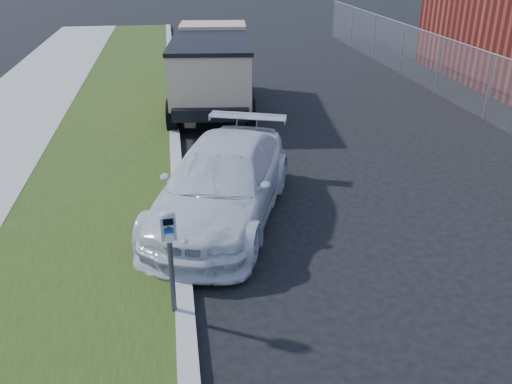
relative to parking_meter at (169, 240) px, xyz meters
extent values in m
plane|color=black|center=(2.73, 0.63, -1.18)|extent=(120.00, 120.00, 0.00)
cube|color=gray|center=(0.13, 2.63, -1.11)|extent=(0.25, 50.00, 0.15)
cube|color=#1F380F|center=(-1.47, 2.63, -1.12)|extent=(3.00, 50.00, 0.13)
plane|color=slate|center=(8.73, 7.63, -0.28)|extent=(0.00, 30.00, 30.00)
cylinder|color=#8D939A|center=(8.73, 7.63, 0.62)|extent=(0.04, 30.00, 0.04)
cylinder|color=#8D939A|center=(8.73, 7.63, -0.28)|extent=(0.06, 0.06, 1.80)
cylinder|color=#8D939A|center=(8.73, 10.63, -0.28)|extent=(0.06, 0.06, 1.80)
cylinder|color=#8D939A|center=(8.73, 13.63, -0.28)|extent=(0.06, 0.06, 1.80)
cylinder|color=#8D939A|center=(8.73, 16.63, -0.28)|extent=(0.06, 0.06, 1.80)
cylinder|color=#8D939A|center=(8.73, 19.63, -0.28)|extent=(0.06, 0.06, 1.80)
cylinder|color=#8D939A|center=(8.73, 22.63, -0.28)|extent=(0.06, 0.06, 1.80)
cylinder|color=#3F4247|center=(0.00, 0.00, -0.52)|extent=(0.07, 0.07, 1.05)
cube|color=gray|center=(0.00, 0.00, 0.18)|extent=(0.20, 0.14, 0.32)
ellipsoid|color=gray|center=(0.00, 0.00, 0.34)|extent=(0.21, 0.15, 0.12)
cube|color=black|center=(0.01, -0.07, 0.29)|extent=(0.13, 0.02, 0.08)
cube|color=navy|center=(0.01, -0.06, 0.17)|extent=(0.12, 0.02, 0.07)
cylinder|color=silver|center=(0.01, -0.06, 0.06)|extent=(0.12, 0.02, 0.12)
cube|color=#3F4247|center=(0.01, -0.06, 0.20)|extent=(0.04, 0.01, 0.05)
imported|color=silver|center=(0.93, 2.86, -0.51)|extent=(3.37, 5.01, 1.35)
cube|color=black|center=(1.32, 9.75, -0.55)|extent=(2.48, 5.72, 0.30)
cube|color=tan|center=(1.53, 11.74, 0.16)|extent=(2.19, 1.77, 1.74)
cube|color=black|center=(1.53, 11.74, 0.51)|extent=(2.22, 1.79, 0.52)
cube|color=tan|center=(1.25, 9.06, 0.16)|extent=(2.45, 3.84, 1.39)
cube|color=black|center=(1.25, 9.06, 0.88)|extent=(2.55, 3.94, 0.10)
cube|color=black|center=(1.62, 12.56, -0.62)|extent=(2.09, 0.35, 0.26)
cylinder|color=black|center=(0.53, 11.75, -0.75)|extent=(0.37, 0.89, 0.87)
cylinder|color=black|center=(2.51, 11.55, -0.75)|extent=(0.37, 0.89, 0.87)
cylinder|color=black|center=(0.28, 9.42, -0.75)|extent=(0.37, 0.89, 0.87)
cylinder|color=black|center=(2.27, 9.22, -0.75)|extent=(0.37, 0.89, 0.87)
cylinder|color=black|center=(0.12, 7.87, -0.75)|extent=(0.37, 0.89, 0.87)
cylinder|color=black|center=(2.11, 7.66, -0.75)|extent=(0.37, 0.89, 0.87)
camera|label=1|loc=(0.16, -5.87, 3.31)|focal=38.00mm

